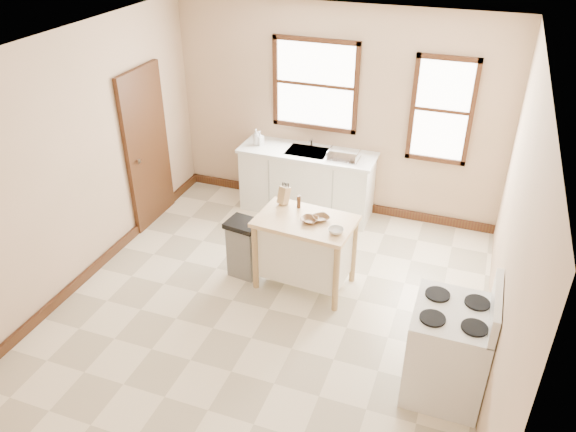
{
  "coord_description": "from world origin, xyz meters",
  "views": [
    {
      "loc": [
        1.83,
        -4.42,
        4.01
      ],
      "look_at": [
        0.08,
        0.4,
        0.98
      ],
      "focal_mm": 35.0,
      "sensor_mm": 36.0,
      "label": 1
    }
  ],
  "objects_px": {
    "knife_block": "(284,196)",
    "bowl_c": "(336,231)",
    "bowl_b": "(321,218)",
    "gas_stove": "(450,339)",
    "bowl_a": "(310,220)",
    "pepper_grinder": "(299,202)",
    "trash_bin": "(244,248)",
    "dish_rack": "(344,155)",
    "soap_bottle_b": "(260,138)",
    "soap_bottle_a": "(256,137)",
    "kitchen_island": "(305,253)"
  },
  "relations": [
    {
      "from": "pepper_grinder",
      "to": "gas_stove",
      "type": "xyz_separation_m",
      "value": [
        1.84,
        -1.28,
        -0.36
      ]
    },
    {
      "from": "bowl_c",
      "to": "knife_block",
      "type": "bearing_deg",
      "value": 151.16
    },
    {
      "from": "kitchen_island",
      "to": "pepper_grinder",
      "type": "xyz_separation_m",
      "value": [
        -0.16,
        0.22,
        0.51
      ]
    },
    {
      "from": "pepper_grinder",
      "to": "kitchen_island",
      "type": "bearing_deg",
      "value": -54.97
    },
    {
      "from": "knife_block",
      "to": "soap_bottle_b",
      "type": "bearing_deg",
      "value": 143.52
    },
    {
      "from": "bowl_b",
      "to": "gas_stove",
      "type": "distance_m",
      "value": 1.91
    },
    {
      "from": "kitchen_island",
      "to": "trash_bin",
      "type": "xyz_separation_m",
      "value": [
        -0.73,
        -0.05,
        -0.08
      ]
    },
    {
      "from": "pepper_grinder",
      "to": "bowl_a",
      "type": "xyz_separation_m",
      "value": [
        0.21,
        -0.25,
        -0.05
      ]
    },
    {
      "from": "bowl_b",
      "to": "bowl_a",
      "type": "bearing_deg",
      "value": -140.31
    },
    {
      "from": "bowl_c",
      "to": "gas_stove",
      "type": "distance_m",
      "value": 1.62
    },
    {
      "from": "bowl_c",
      "to": "gas_stove",
      "type": "xyz_separation_m",
      "value": [
        1.3,
        -0.9,
        -0.31
      ]
    },
    {
      "from": "soap_bottle_b",
      "to": "bowl_a",
      "type": "relative_size",
      "value": 1.06
    },
    {
      "from": "kitchen_island",
      "to": "trash_bin",
      "type": "relative_size",
      "value": 1.48
    },
    {
      "from": "dish_rack",
      "to": "trash_bin",
      "type": "bearing_deg",
      "value": -107.28
    },
    {
      "from": "knife_block",
      "to": "bowl_c",
      "type": "distance_m",
      "value": 0.84
    },
    {
      "from": "soap_bottle_b",
      "to": "trash_bin",
      "type": "distance_m",
      "value": 1.85
    },
    {
      "from": "pepper_grinder",
      "to": "bowl_a",
      "type": "relative_size",
      "value": 0.8
    },
    {
      "from": "knife_block",
      "to": "bowl_c",
      "type": "xyz_separation_m",
      "value": [
        0.73,
        -0.4,
        -0.07
      ]
    },
    {
      "from": "bowl_b",
      "to": "trash_bin",
      "type": "height_order",
      "value": "bowl_b"
    },
    {
      "from": "trash_bin",
      "to": "soap_bottle_a",
      "type": "bearing_deg",
      "value": 115.09
    },
    {
      "from": "pepper_grinder",
      "to": "gas_stove",
      "type": "bearing_deg",
      "value": -34.73
    },
    {
      "from": "bowl_b",
      "to": "gas_stove",
      "type": "height_order",
      "value": "gas_stove"
    },
    {
      "from": "soap_bottle_b",
      "to": "knife_block",
      "type": "relative_size",
      "value": 0.99
    },
    {
      "from": "soap_bottle_a",
      "to": "gas_stove",
      "type": "distance_m",
      "value": 3.98
    },
    {
      "from": "soap_bottle_b",
      "to": "kitchen_island",
      "type": "xyz_separation_m",
      "value": [
        1.21,
        -1.61,
        -0.58
      ]
    },
    {
      "from": "bowl_b",
      "to": "bowl_c",
      "type": "distance_m",
      "value": 0.3
    },
    {
      "from": "dish_rack",
      "to": "bowl_a",
      "type": "xyz_separation_m",
      "value": [
        0.05,
        -1.59,
        -0.08
      ]
    },
    {
      "from": "knife_block",
      "to": "gas_stove",
      "type": "relative_size",
      "value": 0.17
    },
    {
      "from": "soap_bottle_b",
      "to": "gas_stove",
      "type": "bearing_deg",
      "value": -20.91
    },
    {
      "from": "soap_bottle_a",
      "to": "bowl_b",
      "type": "height_order",
      "value": "soap_bottle_a"
    },
    {
      "from": "pepper_grinder",
      "to": "gas_stove",
      "type": "distance_m",
      "value": 2.27
    },
    {
      "from": "kitchen_island",
      "to": "bowl_b",
      "type": "distance_m",
      "value": 0.49
    },
    {
      "from": "bowl_b",
      "to": "gas_stove",
      "type": "relative_size",
      "value": 0.15
    },
    {
      "from": "bowl_b",
      "to": "bowl_c",
      "type": "height_order",
      "value": "bowl_c"
    },
    {
      "from": "kitchen_island",
      "to": "gas_stove",
      "type": "relative_size",
      "value": 0.91
    },
    {
      "from": "dish_rack",
      "to": "kitchen_island",
      "type": "distance_m",
      "value": 1.65
    },
    {
      "from": "dish_rack",
      "to": "bowl_b",
      "type": "relative_size",
      "value": 2.28
    },
    {
      "from": "knife_block",
      "to": "bowl_a",
      "type": "distance_m",
      "value": 0.5
    },
    {
      "from": "bowl_b",
      "to": "soap_bottle_b",
      "type": "bearing_deg",
      "value": 131.16
    },
    {
      "from": "dish_rack",
      "to": "pepper_grinder",
      "type": "bearing_deg",
      "value": -89.54
    },
    {
      "from": "soap_bottle_a",
      "to": "pepper_grinder",
      "type": "relative_size",
      "value": 1.53
    },
    {
      "from": "bowl_b",
      "to": "gas_stove",
      "type": "xyz_separation_m",
      "value": [
        1.53,
        -1.11,
        -0.3
      ]
    },
    {
      "from": "dish_rack",
      "to": "soap_bottle_b",
      "type": "bearing_deg",
      "value": -175.26
    },
    {
      "from": "soap_bottle_b",
      "to": "bowl_c",
      "type": "bearing_deg",
      "value": -26.17
    },
    {
      "from": "pepper_grinder",
      "to": "knife_block",
      "type": "bearing_deg",
      "value": 171.01
    },
    {
      "from": "gas_stove",
      "to": "kitchen_island",
      "type": "bearing_deg",
      "value": 147.96
    },
    {
      "from": "bowl_a",
      "to": "knife_block",
      "type": "bearing_deg",
      "value": 144.71
    },
    {
      "from": "bowl_b",
      "to": "trash_bin",
      "type": "distance_m",
      "value": 1.04
    },
    {
      "from": "pepper_grinder",
      "to": "bowl_a",
      "type": "height_order",
      "value": "pepper_grinder"
    },
    {
      "from": "soap_bottle_a",
      "to": "bowl_a",
      "type": "xyz_separation_m",
      "value": [
        1.3,
        -1.63,
        -0.14
      ]
    }
  ]
}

